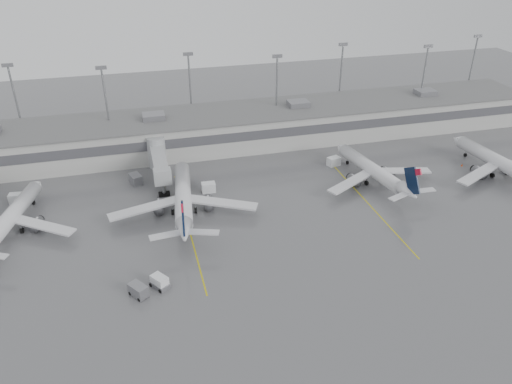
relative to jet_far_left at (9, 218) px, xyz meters
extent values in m
plane|color=#555558|center=(47.79, -29.84, -2.77)|extent=(260.00, 260.00, 0.00)
cube|color=#ACABA6|center=(47.79, 28.16, 1.23)|extent=(150.00, 16.00, 8.00)
cube|color=#47474C|center=(47.79, 20.11, 2.23)|extent=(150.00, 0.15, 2.20)
cube|color=#606060|center=(47.79, 28.16, 5.28)|extent=(152.00, 17.00, 0.30)
cube|color=slate|center=(97.79, 28.16, 6.03)|extent=(5.00, 4.00, 1.30)
cylinder|color=gray|center=(-2.21, 37.66, 7.23)|extent=(0.44, 0.44, 20.00)
cube|color=slate|center=(-2.21, 37.66, 17.43)|extent=(2.40, 0.50, 0.80)
cylinder|color=gray|center=(17.79, 30.16, 7.23)|extent=(0.44, 0.44, 20.00)
cube|color=slate|center=(17.79, 30.16, 17.43)|extent=(2.40, 0.50, 0.80)
cylinder|color=gray|center=(37.79, 37.66, 7.23)|extent=(0.44, 0.44, 20.00)
cube|color=slate|center=(37.79, 37.66, 17.43)|extent=(2.40, 0.50, 0.80)
cylinder|color=gray|center=(57.79, 30.16, 7.23)|extent=(0.44, 0.44, 20.00)
cube|color=slate|center=(57.79, 30.16, 17.43)|extent=(2.40, 0.50, 0.80)
cylinder|color=gray|center=(77.79, 37.66, 7.23)|extent=(0.44, 0.44, 20.00)
cube|color=slate|center=(77.79, 37.66, 17.43)|extent=(2.40, 0.50, 0.80)
cylinder|color=gray|center=(97.79, 30.16, 7.23)|extent=(0.44, 0.44, 20.00)
cube|color=slate|center=(97.79, 30.16, 17.43)|extent=(2.40, 0.50, 0.80)
cylinder|color=gray|center=(117.79, 37.66, 7.23)|extent=(0.44, 0.44, 20.00)
cube|color=slate|center=(117.79, 37.66, 17.43)|extent=(2.40, 0.50, 0.80)
cylinder|color=gray|center=(27.29, 20.16, 0.73)|extent=(4.00, 4.00, 7.00)
cube|color=gray|center=(27.29, 13.66, 1.53)|extent=(2.80, 13.00, 2.60)
cube|color=gray|center=(27.29, 6.16, 1.53)|extent=(3.40, 2.40, 3.00)
cylinder|color=gray|center=(27.29, 6.16, -1.37)|extent=(0.70, 0.70, 2.80)
cube|color=black|center=(27.29, 6.16, -2.42)|extent=(2.20, 1.20, 0.70)
cube|color=#C6B90B|center=(30.29, -5.84, -2.76)|extent=(0.25, 40.00, 0.01)
cube|color=#C6B90B|center=(65.29, -5.84, -2.76)|extent=(0.25, 40.00, 0.01)
cylinder|color=silver|center=(0.35, 1.28, -0.05)|extent=(7.83, 19.90, 2.71)
cone|color=silver|center=(3.28, 12.10, -0.05)|extent=(3.28, 3.15, 2.71)
cube|color=silver|center=(5.79, -2.82, -0.78)|extent=(11.12, 8.40, 0.32)
cylinder|color=black|center=(2.48, 9.13, -2.36)|extent=(0.52, 0.87, 0.81)
cylinder|color=black|center=(-1.96, 0.03, -2.27)|extent=(0.65, 1.07, 0.99)
cylinder|color=black|center=(1.71, -0.96, -2.27)|extent=(0.65, 1.07, 0.99)
cylinder|color=silver|center=(30.43, 0.26, 0.28)|extent=(5.56, 22.54, 3.05)
cone|color=silver|center=(31.86, 12.77, 0.28)|extent=(3.35, 3.17, 3.05)
cone|color=silver|center=(28.90, -13.15, 0.69)|extent=(3.60, 5.39, 3.05)
cube|color=silver|center=(23.05, -1.76, -0.53)|extent=(13.46, 5.21, 0.36)
cube|color=silver|center=(37.17, -3.37, -0.53)|extent=(13.10, 7.88, 0.36)
cube|color=black|center=(28.84, -13.66, 3.63)|extent=(0.95, 5.72, 6.64)
cube|color=#B50D29|center=(28.69, -14.97, 6.27)|extent=(0.54, 2.08, 1.93)
cylinder|color=black|center=(31.47, 9.34, -2.31)|extent=(0.46, 0.95, 0.91)
cylinder|color=black|center=(28.08, -1.51, -2.21)|extent=(0.58, 1.16, 1.12)
cylinder|color=black|center=(32.32, -2.00, -2.21)|extent=(0.58, 1.16, 1.12)
cylinder|color=silver|center=(69.91, 2.00, -0.01)|extent=(5.90, 20.36, 2.75)
cone|color=silver|center=(68.12, 13.23, -0.01)|extent=(3.12, 2.97, 2.75)
cone|color=silver|center=(71.83, -10.04, 0.35)|extent=(3.44, 4.96, 2.75)
cube|color=silver|center=(63.97, -1.54, -0.75)|extent=(11.70, 7.55, 0.32)
cube|color=silver|center=(76.65, 0.48, -0.75)|extent=(12.15, 4.21, 0.32)
cube|color=black|center=(71.90, -10.49, 3.01)|extent=(1.09, 5.14, 6.00)
cube|color=#B50D29|center=(72.09, -11.67, 5.40)|extent=(0.56, 1.88, 1.74)
cylinder|color=black|center=(68.61, 10.16, -2.35)|extent=(0.45, 0.87, 0.83)
cylinder|color=black|center=(68.29, -0.11, -2.26)|extent=(0.57, 1.06, 1.01)
cylinder|color=black|center=(72.10, 0.50, -2.26)|extent=(0.57, 1.06, 1.01)
cylinder|color=silver|center=(97.59, -1.74, 0.12)|extent=(4.95, 21.34, 2.89)
cone|color=silver|center=(96.42, 10.13, 0.12)|extent=(3.14, 2.96, 2.89)
cube|color=silver|center=(91.15, -5.08, -0.65)|extent=(12.46, 7.30, 0.34)
cylinder|color=black|center=(96.74, 6.88, -2.33)|extent=(0.42, 0.89, 0.87)
cylinder|color=black|center=(95.77, -3.85, -2.24)|extent=(0.53, 1.10, 1.06)
cylinder|color=black|center=(99.79, -3.45, -2.24)|extent=(0.53, 1.10, 1.06)
cube|color=white|center=(23.82, -21.95, -1.80)|extent=(2.79, 3.03, 1.93)
cube|color=slate|center=(23.82, -21.95, -2.39)|extent=(3.21, 3.51, 0.75)
cylinder|color=black|center=(22.50, -21.56, -2.47)|extent=(0.54, 0.63, 0.60)
cylinder|color=black|center=(23.91, -20.58, -2.47)|extent=(0.54, 0.63, 0.60)
cylinder|color=black|center=(23.73, -23.32, -2.47)|extent=(0.54, 0.63, 0.60)
cylinder|color=black|center=(25.14, -22.34, -2.47)|extent=(0.54, 0.63, 0.60)
cube|color=slate|center=(20.62, -23.15, -1.77)|extent=(3.07, 3.38, 1.79)
cylinder|color=black|center=(19.41, -22.71, -2.47)|extent=(0.53, 0.62, 0.59)
cylinder|color=black|center=(21.83, -23.60, -2.47)|extent=(0.53, 0.62, 0.59)
cube|color=white|center=(-0.77, 10.87, -1.84)|extent=(2.79, 2.00, 1.86)
cube|color=white|center=(36.14, 5.55, -1.80)|extent=(2.81, 1.93, 1.94)
cube|color=white|center=(65.39, 10.50, -1.80)|extent=(3.13, 2.51, 1.93)
cube|color=slate|center=(22.09, 13.03, -1.77)|extent=(2.89, 3.66, 2.00)
cone|color=#F34205|center=(-0.12, 4.75, -2.40)|extent=(0.46, 0.46, 0.74)
cone|color=#F34205|center=(32.55, 10.92, -2.37)|extent=(0.50, 0.50, 0.79)
cone|color=#F34205|center=(69.12, 2.54, -2.45)|extent=(0.39, 0.39, 0.63)
cone|color=#F34205|center=(92.96, 2.66, -2.45)|extent=(0.39, 0.39, 0.63)
camera|label=1|loc=(22.68, -82.52, 46.01)|focal=35.00mm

